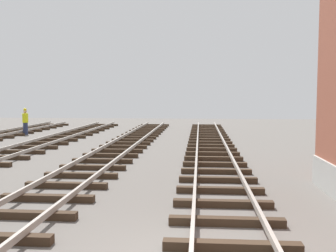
# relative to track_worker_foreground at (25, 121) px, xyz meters

# --- Properties ---
(track_worker_foreground) EXTENTS (0.40, 0.40, 1.87)m
(track_worker_foreground) POSITION_rel_track_worker_foreground_xyz_m (0.00, 0.00, 0.00)
(track_worker_foreground) COLOR #262D4C
(track_worker_foreground) RESTS_ON ground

